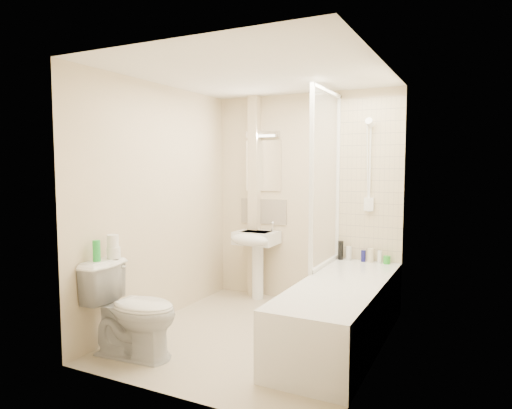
% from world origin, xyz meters
% --- Properties ---
extents(floor, '(2.50, 2.50, 0.00)m').
position_xyz_m(floor, '(0.00, 0.00, 0.00)').
color(floor, beige).
rests_on(floor, ground).
extents(wall_back, '(2.20, 0.02, 2.40)m').
position_xyz_m(wall_back, '(0.00, 1.25, 1.20)').
color(wall_back, beige).
rests_on(wall_back, ground).
extents(wall_left, '(0.02, 2.50, 2.40)m').
position_xyz_m(wall_left, '(-1.10, 0.00, 1.20)').
color(wall_left, beige).
rests_on(wall_left, ground).
extents(wall_right, '(0.02, 2.50, 2.40)m').
position_xyz_m(wall_right, '(1.10, 0.00, 1.20)').
color(wall_right, beige).
rests_on(wall_right, ground).
extents(ceiling, '(2.20, 2.50, 0.02)m').
position_xyz_m(ceiling, '(0.00, 0.00, 2.40)').
color(ceiling, white).
rests_on(ceiling, wall_back).
extents(tile_back, '(0.70, 0.01, 1.75)m').
position_xyz_m(tile_back, '(0.75, 1.24, 1.42)').
color(tile_back, beige).
rests_on(tile_back, wall_back).
extents(tile_right, '(0.01, 2.10, 1.75)m').
position_xyz_m(tile_right, '(1.09, 0.20, 1.42)').
color(tile_right, beige).
rests_on(tile_right, wall_right).
extents(pipe_boxing, '(0.12, 0.12, 2.40)m').
position_xyz_m(pipe_boxing, '(-0.62, 1.19, 1.20)').
color(pipe_boxing, beige).
rests_on(pipe_boxing, ground).
extents(splashback, '(0.60, 0.02, 0.30)m').
position_xyz_m(splashback, '(-0.52, 1.24, 1.03)').
color(splashback, beige).
rests_on(splashback, wall_back).
extents(mirror, '(0.46, 0.01, 0.60)m').
position_xyz_m(mirror, '(-0.52, 1.24, 1.58)').
color(mirror, white).
rests_on(mirror, wall_back).
extents(strip_light, '(0.42, 0.07, 0.07)m').
position_xyz_m(strip_light, '(-0.52, 1.22, 1.95)').
color(strip_light, silver).
rests_on(strip_light, wall_back).
extents(bathtub, '(0.70, 2.10, 0.55)m').
position_xyz_m(bathtub, '(0.75, 0.20, 0.29)').
color(bathtub, white).
rests_on(bathtub, ground).
extents(shower_screen, '(0.04, 0.92, 1.80)m').
position_xyz_m(shower_screen, '(0.40, 0.80, 1.45)').
color(shower_screen, white).
rests_on(shower_screen, bathtub).
extents(shower_fixture, '(0.10, 0.16, 0.99)m').
position_xyz_m(shower_fixture, '(0.75, 1.19, 1.55)').
color(shower_fixture, white).
rests_on(shower_fixture, wall_back).
extents(pedestal_sink, '(0.48, 0.46, 0.93)m').
position_xyz_m(pedestal_sink, '(-0.52, 1.01, 0.65)').
color(pedestal_sink, white).
rests_on(pedestal_sink, ground).
extents(bottle_black_a, '(0.06, 0.06, 0.21)m').
position_xyz_m(bottle_black_a, '(0.46, 1.16, 0.65)').
color(bottle_black_a, black).
rests_on(bottle_black_a, bathtub).
extents(bottle_white_a, '(0.06, 0.06, 0.15)m').
position_xyz_m(bottle_white_a, '(0.55, 1.16, 0.63)').
color(bottle_white_a, silver).
rests_on(bottle_white_a, bathtub).
extents(bottle_blue, '(0.05, 0.05, 0.12)m').
position_xyz_m(bottle_blue, '(0.71, 1.16, 0.61)').
color(bottle_blue, navy).
rests_on(bottle_blue, bathtub).
extents(bottle_cream, '(0.06, 0.06, 0.15)m').
position_xyz_m(bottle_cream, '(0.79, 1.16, 0.62)').
color(bottle_cream, beige).
rests_on(bottle_cream, bathtub).
extents(bottle_white_b, '(0.05, 0.05, 0.13)m').
position_xyz_m(bottle_white_b, '(0.89, 1.16, 0.62)').
color(bottle_white_b, white).
rests_on(bottle_white_b, bathtub).
extents(bottle_green, '(0.07, 0.07, 0.08)m').
position_xyz_m(bottle_green, '(0.96, 1.16, 0.59)').
color(bottle_green, green).
rests_on(bottle_green, bathtub).
extents(toilet, '(0.58, 0.85, 0.79)m').
position_xyz_m(toilet, '(-0.72, -0.85, 0.40)').
color(toilet, white).
rests_on(toilet, ground).
extents(toilet_roll_lower, '(0.12, 0.12, 0.09)m').
position_xyz_m(toilet_roll_lower, '(-0.99, -0.78, 0.84)').
color(toilet_roll_lower, white).
rests_on(toilet_roll_lower, toilet).
extents(toilet_roll_upper, '(0.10, 0.10, 0.11)m').
position_xyz_m(toilet_roll_upper, '(-0.99, -0.78, 0.94)').
color(toilet_roll_upper, white).
rests_on(toilet_roll_upper, toilet_roll_lower).
extents(green_bottle, '(0.06, 0.06, 0.18)m').
position_xyz_m(green_bottle, '(-1.01, -0.94, 0.88)').
color(green_bottle, green).
rests_on(green_bottle, toilet).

